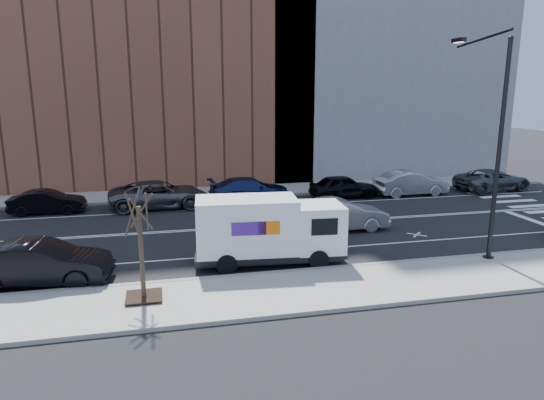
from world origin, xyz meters
name	(u,v)px	position (x,y,z in m)	size (l,w,h in m)	color
ground	(284,225)	(0.00, 0.00, 0.00)	(120.00, 120.00, 0.00)	black
sidewalk_near	(343,287)	(0.00, -8.80, 0.07)	(44.00, 3.60, 0.15)	gray
sidewalk_far	(253,191)	(0.00, 8.80, 0.07)	(44.00, 3.60, 0.15)	gray
curb_near	(327,269)	(0.00, -7.00, 0.08)	(44.00, 0.25, 0.17)	gray
curb_far	(258,196)	(0.00, 7.00, 0.08)	(44.00, 0.25, 0.17)	gray
crosswalk	(539,209)	(16.00, 0.00, 0.00)	(3.00, 14.00, 0.01)	white
road_markings	(284,224)	(0.00, 0.00, 0.00)	(40.00, 8.60, 0.01)	white
bldg_brick	(131,36)	(-8.00, 15.60, 11.00)	(26.00, 10.00, 22.00)	brown
bldg_concrete	(378,17)	(12.00, 15.60, 13.00)	(20.00, 10.00, 26.00)	slate
streetlight	(492,139)	(7.00, -6.91, 5.08)	(0.44, 4.02, 9.34)	black
street_tree	(142,262)	(-7.00, -8.40, 1.45)	(1.20, 1.20, 3.75)	black
fedex_van	(268,229)	(-2.08, -5.60, 1.47)	(6.27, 2.61, 2.79)	black
far_parked_b	(47,202)	(-12.80, 5.42, 0.69)	(1.46, 4.18, 1.38)	black
far_parked_c	(160,195)	(-6.42, 5.31, 0.83)	(2.76, 5.99, 1.66)	#4D4E54
far_parked_d	(250,189)	(-0.75, 6.08, 0.76)	(2.14, 5.26, 1.53)	navy
far_parked_e	(344,186)	(5.52, 5.53, 0.77)	(1.83, 4.54, 1.55)	black
far_parked_f	(411,183)	(10.29, 5.33, 0.83)	(1.76, 5.04, 1.66)	#A6A5AA
far_parked_g	(493,180)	(16.80, 5.48, 0.76)	(2.53, 5.50, 1.53)	#4A4D51
driving_sedan	(340,215)	(2.51, -1.67, 0.82)	(1.73, 4.97, 1.64)	#98989C
near_parked_rear_a	(41,263)	(-10.72, -5.93, 0.82)	(1.75, 5.01, 1.65)	black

